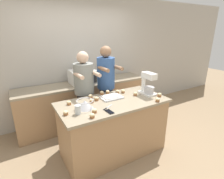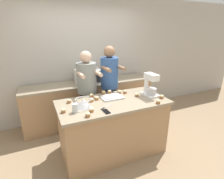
# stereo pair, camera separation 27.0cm
# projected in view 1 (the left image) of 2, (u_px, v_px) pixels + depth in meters

# --- Properties ---
(ground_plane) EXTENTS (16.00, 16.00, 0.00)m
(ground_plane) POSITION_uv_depth(u_px,v_px,m) (113.00, 150.00, 3.02)
(ground_plane) COLOR #937A5B
(back_wall) EXTENTS (10.00, 0.06, 2.70)m
(back_wall) POSITION_uv_depth(u_px,v_px,m) (77.00, 60.00, 3.85)
(back_wall) COLOR #B2ADA3
(back_wall) RESTS_ON ground_plane
(island_counter) EXTENTS (1.71, 0.83, 0.92)m
(island_counter) POSITION_uv_depth(u_px,v_px,m) (113.00, 127.00, 2.87)
(island_counter) COLOR #A87F56
(island_counter) RESTS_ON ground_plane
(back_counter) EXTENTS (2.80, 0.60, 0.91)m
(back_counter) POSITION_uv_depth(u_px,v_px,m) (85.00, 103.00, 3.85)
(back_counter) COLOR #A87F56
(back_counter) RESTS_ON ground_plane
(person_left) EXTENTS (0.36, 0.51, 1.64)m
(person_left) POSITION_uv_depth(u_px,v_px,m) (85.00, 95.00, 3.15)
(person_left) COLOR #232328
(person_left) RESTS_ON ground_plane
(person_right) EXTENTS (0.34, 0.50, 1.71)m
(person_right) POSITION_uv_depth(u_px,v_px,m) (106.00, 89.00, 3.35)
(person_right) COLOR #33384C
(person_right) RESTS_ON ground_plane
(stand_mixer) EXTENTS (0.20, 0.30, 0.38)m
(stand_mixer) POSITION_uv_depth(u_px,v_px,m) (148.00, 85.00, 2.97)
(stand_mixer) COLOR white
(stand_mixer) RESTS_ON island_counter
(mixing_bowl) EXTENTS (0.24, 0.24, 0.13)m
(mixing_bowl) POSITION_uv_depth(u_px,v_px,m) (85.00, 104.00, 2.45)
(mixing_bowl) COLOR #BCBCC1
(mixing_bowl) RESTS_ON island_counter
(baking_tray) EXTENTS (0.35, 0.24, 0.04)m
(baking_tray) POSITION_uv_depth(u_px,v_px,m) (111.00, 97.00, 2.84)
(baking_tray) COLOR silver
(baking_tray) RESTS_ON island_counter
(microwave_oven) EXTENTS (0.51, 0.40, 0.28)m
(microwave_oven) POSITION_uv_depth(u_px,v_px,m) (82.00, 77.00, 3.64)
(microwave_oven) COLOR silver
(microwave_oven) RESTS_ON back_counter
(cell_phone) EXTENTS (0.08, 0.15, 0.01)m
(cell_phone) POSITION_uv_depth(u_px,v_px,m) (109.00, 112.00, 2.36)
(cell_phone) COLOR black
(cell_phone) RESTS_ON island_counter
(drinking_glass) EXTENTS (0.08, 0.08, 0.12)m
(drinking_glass) POSITION_uv_depth(u_px,v_px,m) (78.00, 110.00, 2.29)
(drinking_glass) COLOR silver
(drinking_glass) RESTS_ON island_counter
(knife) EXTENTS (0.20, 0.12, 0.01)m
(knife) POSITION_uv_depth(u_px,v_px,m) (107.00, 108.00, 2.49)
(knife) COLOR #BCBCC1
(knife) RESTS_ON island_counter
(cupcake_0) EXTENTS (0.07, 0.07, 0.06)m
(cupcake_0) POSITION_uv_depth(u_px,v_px,m) (158.00, 100.00, 2.70)
(cupcake_0) COLOR #9E6038
(cupcake_0) RESTS_ON island_counter
(cupcake_1) EXTENTS (0.07, 0.07, 0.06)m
(cupcake_1) POSITION_uv_depth(u_px,v_px,m) (123.00, 91.00, 3.07)
(cupcake_1) COLOR #9E6038
(cupcake_1) RESTS_ON island_counter
(cupcake_2) EXTENTS (0.07, 0.07, 0.06)m
(cupcake_2) POSITION_uv_depth(u_px,v_px,m) (66.00, 113.00, 2.27)
(cupcake_2) COLOR #9E6038
(cupcake_2) RESTS_ON island_counter
(cupcake_3) EXTENTS (0.07, 0.07, 0.06)m
(cupcake_3) POSITION_uv_depth(u_px,v_px,m) (69.00, 103.00, 2.59)
(cupcake_3) COLOR #9E6038
(cupcake_3) RESTS_ON island_counter
(cupcake_4) EXTENTS (0.07, 0.07, 0.06)m
(cupcake_4) POSITION_uv_depth(u_px,v_px,m) (94.00, 111.00, 2.33)
(cupcake_4) COLOR #9E6038
(cupcake_4) RESTS_ON island_counter
(cupcake_5) EXTENTS (0.07, 0.07, 0.06)m
(cupcake_5) POSITION_uv_depth(u_px,v_px,m) (160.00, 95.00, 2.90)
(cupcake_5) COLOR #9E6038
(cupcake_5) RESTS_ON island_counter
(cupcake_6) EXTENTS (0.07, 0.07, 0.06)m
(cupcake_6) POSITION_uv_depth(u_px,v_px,m) (117.00, 92.00, 3.05)
(cupcake_6) COLOR #9E6038
(cupcake_6) RESTS_ON island_counter
(cupcake_7) EXTENTS (0.07, 0.07, 0.06)m
(cupcake_7) POSITION_uv_depth(u_px,v_px,m) (108.00, 92.00, 3.04)
(cupcake_7) COLOR #9E6038
(cupcake_7) RESTS_ON island_counter
(cupcake_8) EXTENTS (0.07, 0.07, 0.06)m
(cupcake_8) POSITION_uv_depth(u_px,v_px,m) (102.00, 93.00, 3.00)
(cupcake_8) COLOR #9E6038
(cupcake_8) RESTS_ON island_counter
(cupcake_9) EXTENTS (0.07, 0.07, 0.06)m
(cupcake_9) POSITION_uv_depth(u_px,v_px,m) (135.00, 94.00, 2.95)
(cupcake_9) COLOR #9E6038
(cupcake_9) RESTS_ON island_counter
(cupcake_10) EXTENTS (0.07, 0.07, 0.06)m
(cupcake_10) POSITION_uv_depth(u_px,v_px,m) (92.00, 101.00, 2.66)
(cupcake_10) COLOR #9E6038
(cupcake_10) RESTS_ON island_counter
(cupcake_11) EXTENTS (0.07, 0.07, 0.06)m
(cupcake_11) POSITION_uv_depth(u_px,v_px,m) (97.00, 99.00, 2.74)
(cupcake_11) COLOR #9E6038
(cupcake_11) RESTS_ON island_counter
(cupcake_12) EXTENTS (0.07, 0.07, 0.06)m
(cupcake_12) POSITION_uv_depth(u_px,v_px,m) (92.00, 116.00, 2.20)
(cupcake_12) COLOR #9E6038
(cupcake_12) RESTS_ON island_counter
(cupcake_13) EXTENTS (0.07, 0.07, 0.06)m
(cupcake_13) POSITION_uv_depth(u_px,v_px,m) (91.00, 96.00, 2.84)
(cupcake_13) COLOR #9E6038
(cupcake_13) RESTS_ON island_counter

